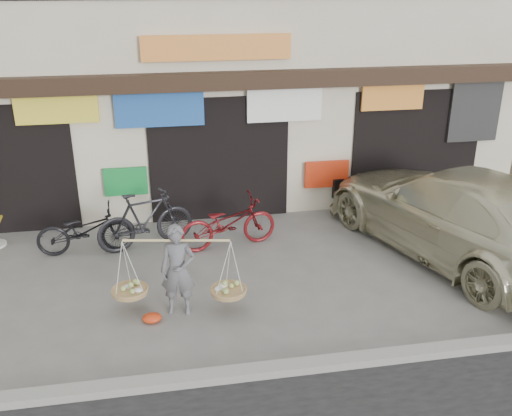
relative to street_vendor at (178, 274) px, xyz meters
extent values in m
plane|color=slate|center=(1.10, 0.24, -0.69)|extent=(70.00, 70.00, 0.00)
cube|color=gray|center=(1.10, -1.76, -0.63)|extent=(70.00, 0.25, 0.12)
cube|color=beige|center=(1.10, 6.74, 2.81)|extent=(14.00, 6.00, 7.00)
cube|color=black|center=(1.10, 3.59, 2.36)|extent=(14.00, 0.35, 0.35)
cube|color=black|center=(-3.40, 3.99, 0.66)|extent=(3.00, 0.60, 2.70)
cube|color=black|center=(1.10, 3.99, 0.66)|extent=(3.00, 0.60, 2.70)
cube|color=black|center=(5.60, 3.99, 0.66)|extent=(3.00, 0.60, 2.70)
cube|color=yellow|center=(-2.10, 3.66, 1.91)|extent=(1.60, 0.08, 0.60)
cube|color=#2256AB|center=(-0.10, 3.66, 1.81)|extent=(1.80, 0.08, 0.70)
cube|color=white|center=(2.50, 3.66, 1.81)|extent=(1.60, 0.08, 0.70)
cube|color=orange|center=(4.90, 3.66, 1.91)|extent=(1.40, 0.08, 0.60)
cube|color=#252525|center=(6.90, 3.66, 1.51)|extent=(1.20, 0.08, 1.40)
cube|color=#168A39|center=(-0.90, 3.66, 0.31)|extent=(0.90, 0.08, 0.60)
cube|color=red|center=(3.50, 3.66, 0.21)|extent=(1.00, 0.08, 0.60)
cube|color=#FE913A|center=(1.10, 3.66, 3.01)|extent=(3.00, 0.08, 0.50)
imported|color=slate|center=(0.00, 0.00, 0.07)|extent=(0.61, 0.45, 1.51)
cylinder|color=#D5BD77|center=(0.00, 0.00, 0.58)|extent=(1.63, 0.33, 0.04)
cylinder|color=#A98351|center=(-0.77, 0.14, -0.31)|extent=(0.56, 0.56, 0.07)
ellipsoid|color=#A5BF66|center=(-0.77, 0.14, -0.25)|extent=(0.39, 0.39, 0.10)
cylinder|color=#A98351|center=(0.77, -0.14, -0.31)|extent=(0.56, 0.56, 0.07)
ellipsoid|color=#A5BF66|center=(0.77, -0.14, -0.25)|extent=(0.39, 0.39, 0.10)
imported|color=black|center=(-1.68, 2.45, -0.21)|extent=(1.84, 0.71, 0.95)
imported|color=#27262B|center=(-0.52, 2.50, -0.11)|extent=(2.02, 1.12, 1.17)
imported|color=maroon|center=(1.08, 2.23, -0.18)|extent=(2.05, 1.04, 1.03)
imported|color=beige|center=(5.32, 1.19, 0.16)|extent=(4.07, 6.32, 1.70)
cube|color=black|center=(4.46, 3.85, -0.14)|extent=(1.65, 0.62, 0.45)
cube|color=silver|center=(4.44, 3.92, -0.24)|extent=(0.43, 0.16, 0.12)
ellipsoid|color=red|center=(-0.45, -0.21, -0.62)|extent=(0.31, 0.25, 0.14)
camera|label=1|loc=(-0.18, -7.97, 4.36)|focal=40.00mm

